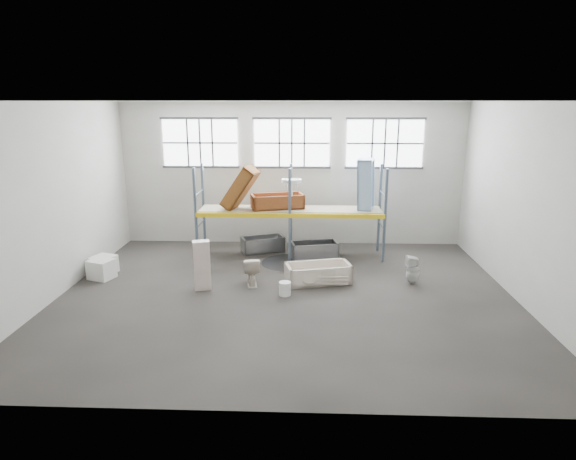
{
  "coord_description": "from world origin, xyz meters",
  "views": [
    {
      "loc": [
        0.52,
        -11.93,
        4.99
      ],
      "look_at": [
        0.0,
        1.5,
        1.4
      ],
      "focal_mm": 30.06,
      "sensor_mm": 36.0,
      "label": 1
    }
  ],
  "objects_px": {
    "steel_tub_left": "(263,244)",
    "carton_near": "(101,269)",
    "bathtub_beige": "(318,273)",
    "cistern_tall": "(202,265)",
    "toilet_white": "(413,270)",
    "toilet_beige": "(251,270)",
    "bucket": "(285,289)",
    "rust_tub_flat": "(277,201)",
    "steel_tub_right": "(314,250)",
    "blue_tub_upright": "(366,185)"
  },
  "relations": [
    {
      "from": "toilet_white",
      "to": "rust_tub_flat",
      "type": "bearing_deg",
      "value": -126.12
    },
    {
      "from": "rust_tub_flat",
      "to": "blue_tub_upright",
      "type": "distance_m",
      "value": 2.93
    },
    {
      "from": "cistern_tall",
      "to": "carton_near",
      "type": "height_order",
      "value": "cistern_tall"
    },
    {
      "from": "steel_tub_right",
      "to": "bucket",
      "type": "relative_size",
      "value": 4.05
    },
    {
      "from": "cistern_tall",
      "to": "bucket",
      "type": "distance_m",
      "value": 2.35
    },
    {
      "from": "bathtub_beige",
      "to": "bucket",
      "type": "bearing_deg",
      "value": -145.48
    },
    {
      "from": "steel_tub_right",
      "to": "carton_near",
      "type": "bearing_deg",
      "value": -161.3
    },
    {
      "from": "rust_tub_flat",
      "to": "blue_tub_upright",
      "type": "xyz_separation_m",
      "value": [
        2.87,
        0.01,
        0.57
      ]
    },
    {
      "from": "blue_tub_upright",
      "to": "bucket",
      "type": "height_order",
      "value": "blue_tub_upright"
    },
    {
      "from": "toilet_beige",
      "to": "toilet_white",
      "type": "xyz_separation_m",
      "value": [
        4.55,
        0.23,
        0.01
      ]
    },
    {
      "from": "rust_tub_flat",
      "to": "steel_tub_right",
      "type": "bearing_deg",
      "value": -17.33
    },
    {
      "from": "cistern_tall",
      "to": "steel_tub_right",
      "type": "relative_size",
      "value": 0.92
    },
    {
      "from": "carton_near",
      "to": "cistern_tall",
      "type": "bearing_deg",
      "value": -12.82
    },
    {
      "from": "steel_tub_right",
      "to": "rust_tub_flat",
      "type": "bearing_deg",
      "value": 162.67
    },
    {
      "from": "toilet_beige",
      "to": "bucket",
      "type": "height_order",
      "value": "toilet_beige"
    },
    {
      "from": "bathtub_beige",
      "to": "steel_tub_right",
      "type": "distance_m",
      "value": 2.16
    },
    {
      "from": "steel_tub_left",
      "to": "rust_tub_flat",
      "type": "relative_size",
      "value": 0.83
    },
    {
      "from": "cistern_tall",
      "to": "toilet_white",
      "type": "xyz_separation_m",
      "value": [
        5.84,
        0.66,
        -0.28
      ]
    },
    {
      "from": "bucket",
      "to": "cistern_tall",
      "type": "bearing_deg",
      "value": 171.11
    },
    {
      "from": "blue_tub_upright",
      "to": "rust_tub_flat",
      "type": "bearing_deg",
      "value": -179.87
    },
    {
      "from": "carton_near",
      "to": "rust_tub_flat",
      "type": "bearing_deg",
      "value": 26.51
    },
    {
      "from": "cistern_tall",
      "to": "steel_tub_right",
      "type": "bearing_deg",
      "value": 26.86
    },
    {
      "from": "blue_tub_upright",
      "to": "carton_near",
      "type": "height_order",
      "value": "blue_tub_upright"
    },
    {
      "from": "blue_tub_upright",
      "to": "bucket",
      "type": "relative_size",
      "value": 4.47
    },
    {
      "from": "toilet_white",
      "to": "cistern_tall",
      "type": "bearing_deg",
      "value": -87.14
    },
    {
      "from": "rust_tub_flat",
      "to": "bucket",
      "type": "relative_size",
      "value": 4.58
    },
    {
      "from": "toilet_white",
      "to": "rust_tub_flat",
      "type": "distance_m",
      "value": 4.92
    },
    {
      "from": "carton_near",
      "to": "bathtub_beige",
      "type": "bearing_deg",
      "value": -0.5
    },
    {
      "from": "steel_tub_right",
      "to": "rust_tub_flat",
      "type": "distance_m",
      "value": 2.01
    },
    {
      "from": "steel_tub_left",
      "to": "carton_near",
      "type": "bearing_deg",
      "value": -147.9
    },
    {
      "from": "steel_tub_right",
      "to": "blue_tub_upright",
      "type": "relative_size",
      "value": 0.91
    },
    {
      "from": "cistern_tall",
      "to": "rust_tub_flat",
      "type": "relative_size",
      "value": 0.81
    },
    {
      "from": "steel_tub_left",
      "to": "rust_tub_flat",
      "type": "distance_m",
      "value": 1.68
    },
    {
      "from": "cistern_tall",
      "to": "steel_tub_left",
      "type": "height_order",
      "value": "cistern_tall"
    },
    {
      "from": "cistern_tall",
      "to": "blue_tub_upright",
      "type": "distance_m",
      "value": 5.97
    },
    {
      "from": "bathtub_beige",
      "to": "bucket",
      "type": "distance_m",
      "value": 1.36
    },
    {
      "from": "carton_near",
      "to": "bucket",
      "type": "bearing_deg",
      "value": -11.18
    },
    {
      "from": "bathtub_beige",
      "to": "toilet_white",
      "type": "relative_size",
      "value": 2.21
    },
    {
      "from": "toilet_white",
      "to": "steel_tub_left",
      "type": "relative_size",
      "value": 0.58
    },
    {
      "from": "cistern_tall",
      "to": "toilet_white",
      "type": "bearing_deg",
      "value": -8.96
    },
    {
      "from": "steel_tub_left",
      "to": "carton_near",
      "type": "xyz_separation_m",
      "value": [
        -4.46,
        -2.8,
        0.02
      ]
    },
    {
      "from": "bucket",
      "to": "toilet_beige",
      "type": "bearing_deg",
      "value": 141.31
    },
    {
      "from": "toilet_white",
      "to": "toilet_beige",
      "type": "bearing_deg",
      "value": -90.64
    },
    {
      "from": "blue_tub_upright",
      "to": "steel_tub_right",
      "type": "bearing_deg",
      "value": -166.63
    },
    {
      "from": "toilet_white",
      "to": "blue_tub_upright",
      "type": "distance_m",
      "value": 3.41
    },
    {
      "from": "toilet_beige",
      "to": "carton_near",
      "type": "xyz_separation_m",
      "value": [
        -4.41,
        0.28,
        -0.12
      ]
    },
    {
      "from": "toilet_white",
      "to": "steel_tub_right",
      "type": "height_order",
      "value": "toilet_white"
    },
    {
      "from": "cistern_tall",
      "to": "toilet_beige",
      "type": "bearing_deg",
      "value": 2.79
    },
    {
      "from": "steel_tub_left",
      "to": "bucket",
      "type": "bearing_deg",
      "value": -76.45
    },
    {
      "from": "cistern_tall",
      "to": "carton_near",
      "type": "bearing_deg",
      "value": 151.83
    }
  ]
}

